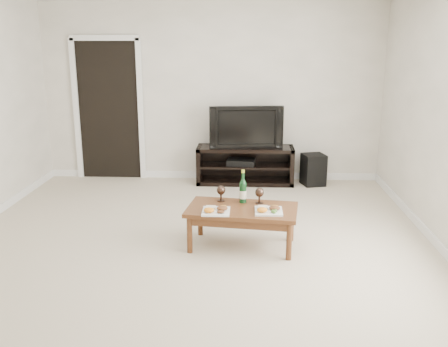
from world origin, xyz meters
TOP-DOWN VIEW (x-y plane):
  - floor at (0.00, 0.00)m, footprint 5.50×5.50m
  - back_wall at (0.00, 2.77)m, footprint 5.00×0.04m
  - doorway at (-1.55, 2.73)m, footprint 0.90×0.02m
  - media_console at (0.51, 2.50)m, footprint 1.41×0.45m
  - television at (0.51, 2.50)m, footprint 1.07×0.26m
  - av_receiver at (0.45, 2.48)m, footprint 0.43×0.34m
  - subwoofer at (1.51, 2.46)m, footprint 0.37×0.37m
  - coffee_table at (0.50, 0.13)m, footprint 1.17×0.74m
  - plate_left at (0.24, -0.02)m, footprint 0.27×0.27m
  - plate_right at (0.76, 0.02)m, footprint 0.27×0.27m
  - wine_bottle at (0.50, 0.31)m, footprint 0.07×0.07m
  - goblet_left at (0.27, 0.34)m, footprint 0.09×0.09m
  - goblet_right at (0.67, 0.28)m, footprint 0.09×0.09m

SIDE VIEW (x-z plane):
  - floor at x=0.00m, z-range 0.00..0.00m
  - coffee_table at x=0.50m, z-range 0.00..0.42m
  - subwoofer at x=1.51m, z-range 0.00..0.46m
  - media_console at x=0.51m, z-range 0.00..0.55m
  - av_receiver at x=0.45m, z-range 0.29..0.36m
  - plate_left at x=0.24m, z-range 0.42..0.49m
  - plate_right at x=0.76m, z-range 0.42..0.49m
  - goblet_left at x=0.27m, z-range 0.42..0.59m
  - goblet_right at x=0.67m, z-range 0.42..0.59m
  - wine_bottle at x=0.50m, z-range 0.42..0.77m
  - television at x=0.51m, z-range 0.55..1.16m
  - doorway at x=-1.55m, z-range 0.00..2.05m
  - back_wall at x=0.00m, z-range 0.00..2.60m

